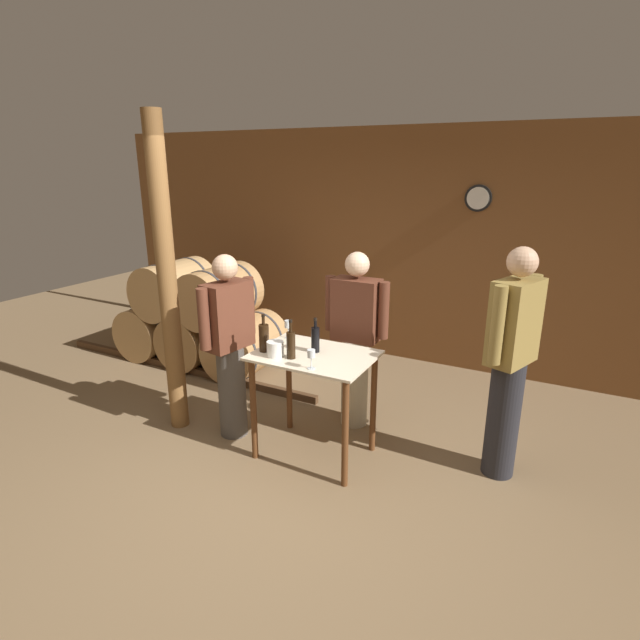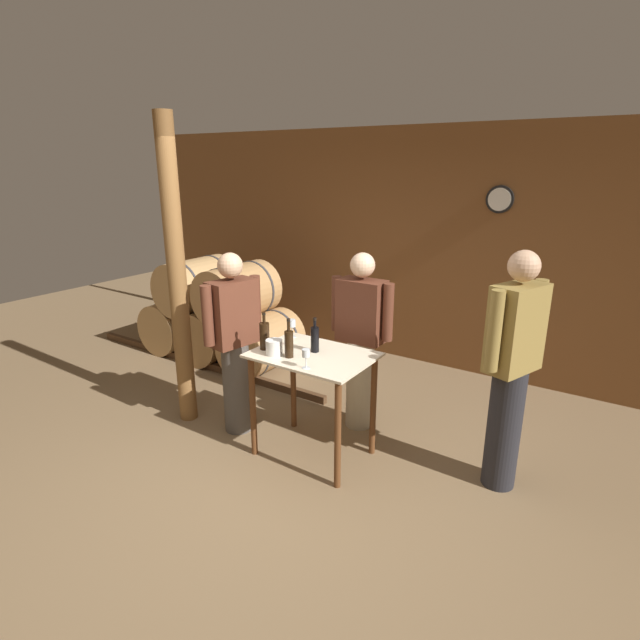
# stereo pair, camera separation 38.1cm
# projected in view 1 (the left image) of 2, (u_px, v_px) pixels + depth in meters

# --- Properties ---
(ground_plane) EXTENTS (14.00, 14.00, 0.00)m
(ground_plane) POSITION_uv_depth(u_px,v_px,m) (273.00, 491.00, 3.66)
(ground_plane) COLOR brown
(back_wall) EXTENTS (8.40, 0.08, 2.70)m
(back_wall) POSITION_uv_depth(u_px,v_px,m) (410.00, 248.00, 5.78)
(back_wall) COLOR brown
(back_wall) RESTS_ON ground_plane
(barrel_rack) EXTENTS (3.54, 0.86, 1.21)m
(barrel_rack) POSITION_uv_depth(u_px,v_px,m) (198.00, 319.00, 5.89)
(barrel_rack) COLOR #4C331E
(barrel_rack) RESTS_ON ground_plane
(tasting_table) EXTENTS (0.92, 0.67, 0.88)m
(tasting_table) POSITION_uv_depth(u_px,v_px,m) (314.00, 377.00, 3.93)
(tasting_table) COLOR beige
(tasting_table) RESTS_ON ground_plane
(wooden_post) EXTENTS (0.16, 0.16, 2.70)m
(wooden_post) POSITION_uv_depth(u_px,v_px,m) (167.00, 281.00, 4.19)
(wooden_post) COLOR brown
(wooden_post) RESTS_ON ground_plane
(wine_bottle_far_left) EXTENTS (0.08, 0.08, 0.30)m
(wine_bottle_far_left) POSITION_uv_depth(u_px,v_px,m) (264.00, 337.00, 3.90)
(wine_bottle_far_left) COLOR black
(wine_bottle_far_left) RESTS_ON tasting_table
(wine_bottle_left) EXTENTS (0.07, 0.07, 0.31)m
(wine_bottle_left) POSITION_uv_depth(u_px,v_px,m) (291.00, 344.00, 3.76)
(wine_bottle_left) COLOR black
(wine_bottle_left) RESTS_ON tasting_table
(wine_bottle_center) EXTENTS (0.07, 0.07, 0.28)m
(wine_bottle_center) POSITION_uv_depth(u_px,v_px,m) (315.00, 339.00, 3.89)
(wine_bottle_center) COLOR black
(wine_bottle_center) RESTS_ON tasting_table
(wine_glass_near_left) EXTENTS (0.06, 0.06, 0.16)m
(wine_glass_near_left) POSITION_uv_depth(u_px,v_px,m) (288.00, 325.00, 4.19)
(wine_glass_near_left) COLOR silver
(wine_glass_near_left) RESTS_ON tasting_table
(wine_glass_near_center) EXTENTS (0.06, 0.06, 0.15)m
(wine_glass_near_center) POSITION_uv_depth(u_px,v_px,m) (311.00, 355.00, 3.57)
(wine_glass_near_center) COLOR silver
(wine_glass_near_center) RESTS_ON tasting_table
(ice_bucket) EXTENTS (0.13, 0.13, 0.12)m
(ice_bucket) POSITION_uv_depth(u_px,v_px,m) (275.00, 349.00, 3.81)
(ice_bucket) COLOR white
(ice_bucket) RESTS_ON tasting_table
(person_host) EXTENTS (0.29, 0.58, 1.61)m
(person_host) POSITION_uv_depth(u_px,v_px,m) (229.00, 344.00, 4.19)
(person_host) COLOR #4C4742
(person_host) RESTS_ON ground_plane
(person_visitor_with_scarf) EXTENTS (0.34, 0.56, 1.76)m
(person_visitor_with_scarf) POSITION_uv_depth(u_px,v_px,m) (510.00, 360.00, 3.60)
(person_visitor_with_scarf) COLOR #232328
(person_visitor_with_scarf) RESTS_ON ground_plane
(person_visitor_bearded) EXTENTS (0.59, 0.24, 1.59)m
(person_visitor_bearded) POSITION_uv_depth(u_px,v_px,m) (356.00, 337.00, 4.37)
(person_visitor_bearded) COLOR #B7AD93
(person_visitor_bearded) RESTS_ON ground_plane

